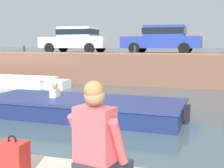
{
  "coord_description": "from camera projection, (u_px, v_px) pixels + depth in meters",
  "views": [
    {
      "loc": [
        2.22,
        -3.1,
        2.13
      ],
      "look_at": [
        -0.09,
        4.34,
        1.14
      ],
      "focal_mm": 50.0,
      "sensor_mm": 36.0,
      "label": 1
    }
  ],
  "objects": [
    {
      "name": "boat_moored_west_white",
      "position": [
        13.0,
        81.0,
        16.11
      ],
      "size": [
        5.89,
        1.95,
        0.5
      ],
      "color": "white",
      "rests_on": "ground"
    },
    {
      "name": "backpack_on_ledge",
      "position": [
        14.0,
        159.0,
        3.09
      ],
      "size": [
        0.28,
        0.24,
        0.41
      ],
      "color": "#A5231E",
      "rests_on": "near_quay"
    },
    {
      "name": "mooring_bollard_west",
      "position": [
        24.0,
        49.0,
        17.98
      ],
      "size": [
        0.15,
        0.15,
        0.45
      ],
      "color": "#2D2B28",
      "rests_on": "far_quay_wall"
    },
    {
      "name": "car_leftmost_white",
      "position": [
        76.0,
        39.0,
        18.89
      ],
      "size": [
        4.24,
        2.04,
        1.54
      ],
      "color": "white",
      "rests_on": "far_quay_wall"
    },
    {
      "name": "motorboat_passing",
      "position": [
        73.0,
        107.0,
        9.37
      ],
      "size": [
        7.31,
        2.41,
        1.02
      ],
      "color": "navy",
      "rests_on": "ground"
    },
    {
      "name": "far_wall_coping",
      "position": [
        163.0,
        54.0,
        15.52
      ],
      "size": [
        60.0,
        0.24,
        0.08
      ],
      "primitive_type": "cube",
      "color": "brown",
      "rests_on": "far_quay_wall"
    },
    {
      "name": "car_left_inner_blue",
      "position": [
        163.0,
        38.0,
        17.35
      ],
      "size": [
        4.37,
        2.07,
        1.54
      ],
      "color": "#233893",
      "rests_on": "far_quay_wall"
    },
    {
      "name": "ground_plane",
      "position": [
        133.0,
        113.0,
        9.73
      ],
      "size": [
        400.0,
        400.0,
        0.0
      ],
      "primitive_type": "plane",
      "color": "#3D5156"
    },
    {
      "name": "person_seated_middle",
      "position": [
        97.0,
        143.0,
        2.93
      ],
      "size": [
        0.58,
        0.59,
        0.97
      ],
      "color": "#282833",
      "rests_on": "near_quay"
    },
    {
      "name": "mooring_bollard_mid",
      "position": [
        135.0,
        50.0,
        16.04
      ],
      "size": [
        0.15,
        0.15,
        0.45
      ],
      "color": "#2D2B28",
      "rests_on": "far_quay_wall"
    },
    {
      "name": "far_quay_wall",
      "position": [
        169.0,
        67.0,
        18.35
      ],
      "size": [
        60.0,
        6.0,
        1.64
      ],
      "primitive_type": "cube",
      "color": "brown",
      "rests_on": "ground"
    }
  ]
}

